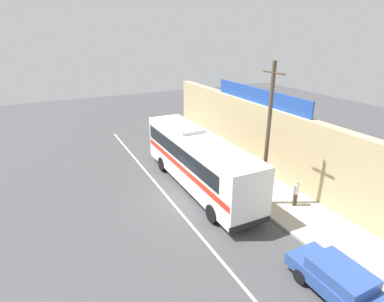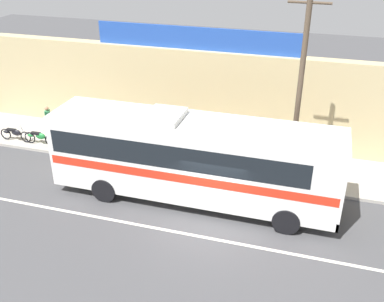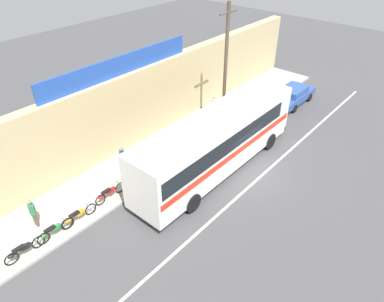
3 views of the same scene
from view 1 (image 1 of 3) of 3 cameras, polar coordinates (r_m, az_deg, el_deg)
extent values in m
plane|color=#444447|center=(19.28, -1.46, -9.04)|extent=(70.00, 70.00, 0.00)
cube|color=#A8A399|center=(21.68, 11.14, -5.61)|extent=(30.00, 3.60, 0.14)
cube|color=tan|center=(22.08, 16.02, 1.04)|extent=(30.00, 0.70, 4.80)
cube|color=#234CAD|center=(23.32, 12.23, 9.99)|extent=(10.33, 0.12, 1.10)
cube|color=silver|center=(19.00, -3.67, -9.56)|extent=(30.00, 0.14, 0.01)
cube|color=white|center=(19.91, 1.09, -1.60)|extent=(11.66, 2.47, 3.10)
cube|color=black|center=(20.08, 0.48, 0.31)|extent=(10.26, 2.49, 0.96)
cube|color=red|center=(20.03, 1.08, -2.39)|extent=(11.43, 2.49, 0.36)
cube|color=black|center=(15.32, 11.26, -7.59)|extent=(0.04, 2.22, 1.40)
cube|color=black|center=(16.28, 10.78, -13.20)|extent=(0.12, 2.47, 0.36)
cube|color=silver|center=(20.31, -0.41, 3.90)|extent=(1.40, 1.73, 0.24)
cylinder|color=black|center=(18.14, 10.21, -9.62)|extent=(1.04, 0.32, 1.04)
cylinder|color=black|center=(17.03, 3.86, -11.52)|extent=(1.04, 0.32, 1.04)
cylinder|color=black|center=(23.83, -0.39, -1.45)|extent=(1.04, 0.32, 1.04)
cylinder|color=black|center=(23.00, -5.52, -2.43)|extent=(1.04, 0.32, 1.04)
cube|color=#2D4C93|center=(14.14, 25.97, -21.55)|extent=(4.36, 1.72, 0.56)
cube|color=#2D4C93|center=(13.85, 26.00, -19.74)|extent=(2.27, 1.55, 0.48)
cube|color=black|center=(13.54, 28.91, -21.58)|extent=(0.21, 1.45, 0.34)
cylinder|color=black|center=(15.39, 23.96, -18.68)|extent=(0.62, 0.20, 0.62)
cylinder|color=black|center=(14.38, 19.45, -21.17)|extent=(0.62, 0.20, 0.62)
cylinder|color=brown|center=(17.46, 13.86, 2.39)|extent=(0.22, 0.22, 8.25)
cylinder|color=brown|center=(16.69, 14.95, 13.91)|extent=(1.60, 0.10, 0.10)
torus|color=black|center=(25.72, 0.90, 0.14)|extent=(0.62, 0.06, 0.62)
torus|color=black|center=(26.79, -0.36, 1.03)|extent=(0.62, 0.06, 0.62)
cylinder|color=silver|center=(25.68, 0.82, 0.82)|extent=(0.34, 0.04, 0.65)
cylinder|color=silver|center=(25.66, 0.72, 1.56)|extent=(0.03, 0.56, 0.03)
ellipsoid|color=red|center=(26.14, 0.32, 0.92)|extent=(0.56, 0.22, 0.34)
cube|color=black|center=(26.34, 0.03, 1.36)|extent=(0.52, 0.20, 0.10)
ellipsoid|color=red|center=(26.69, -0.31, 1.27)|extent=(0.36, 0.14, 0.16)
torus|color=black|center=(27.33, -1.36, 1.44)|extent=(0.62, 0.06, 0.62)
torus|color=black|center=(28.42, -2.46, 2.22)|extent=(0.62, 0.06, 0.62)
cylinder|color=silver|center=(27.30, -1.44, 2.08)|extent=(0.34, 0.04, 0.65)
cylinder|color=silver|center=(27.28, -1.54, 2.78)|extent=(0.03, 0.56, 0.03)
ellipsoid|color=orange|center=(27.76, -1.87, 2.15)|extent=(0.56, 0.22, 0.34)
cube|color=black|center=(27.97, -2.13, 2.56)|extent=(0.52, 0.20, 0.10)
ellipsoid|color=orange|center=(28.33, -2.41, 2.45)|extent=(0.36, 0.14, 0.16)
torus|color=black|center=(29.73, -3.59, 3.06)|extent=(0.62, 0.06, 0.62)
torus|color=black|center=(30.80, -4.48, 3.70)|extent=(0.62, 0.06, 0.62)
cylinder|color=silver|center=(29.70, -3.66, 3.66)|extent=(0.34, 0.04, 0.65)
cylinder|color=silver|center=(29.70, -3.75, 4.30)|extent=(0.03, 0.56, 0.03)
ellipsoid|color=black|center=(30.15, -4.01, 3.68)|extent=(0.56, 0.22, 0.34)
cube|color=black|center=(30.36, -4.22, 4.04)|extent=(0.52, 0.20, 0.10)
ellipsoid|color=black|center=(30.70, -4.45, 3.91)|extent=(0.36, 0.14, 0.16)
torus|color=black|center=(28.46, -2.43, 2.25)|extent=(0.62, 0.06, 0.62)
torus|color=black|center=(29.51, -3.39, 2.93)|extent=(0.62, 0.06, 0.62)
cylinder|color=silver|center=(28.43, -2.51, 2.86)|extent=(0.34, 0.04, 0.65)
cylinder|color=silver|center=(28.42, -2.60, 3.53)|extent=(0.03, 0.56, 0.03)
ellipsoid|color=#237F38|center=(28.87, -2.88, 2.90)|extent=(0.56, 0.22, 0.34)
cube|color=black|center=(29.08, -3.10, 3.28)|extent=(0.52, 0.20, 0.10)
ellipsoid|color=#237F38|center=(29.41, -3.35, 3.15)|extent=(0.36, 0.14, 0.16)
cylinder|color=brown|center=(25.25, 4.88, -0.13)|extent=(0.13, 0.13, 0.81)
cylinder|color=brown|center=(25.16, 4.53, -0.19)|extent=(0.13, 0.13, 0.81)
cylinder|color=#23519E|center=(24.96, 4.75, 1.35)|extent=(0.30, 0.30, 0.60)
sphere|color=#A37556|center=(24.81, 4.79, 2.30)|extent=(0.22, 0.22, 0.22)
cylinder|color=#23519E|center=(25.05, 5.15, 1.48)|extent=(0.08, 0.08, 0.56)
cylinder|color=#23519E|center=(24.85, 4.36, 1.34)|extent=(0.08, 0.08, 0.56)
cylinder|color=brown|center=(19.31, 18.77, -8.44)|extent=(0.13, 0.13, 0.78)
cylinder|color=brown|center=(19.19, 18.39, -8.58)|extent=(0.13, 0.13, 0.78)
cylinder|color=white|center=(18.93, 18.82, -6.71)|extent=(0.30, 0.30, 0.58)
sphere|color=tan|center=(18.74, 18.98, -5.55)|extent=(0.21, 0.21, 0.21)
cylinder|color=white|center=(19.05, 19.26, -6.49)|extent=(0.08, 0.08, 0.54)
cylinder|color=white|center=(18.79, 18.40, -6.78)|extent=(0.08, 0.08, 0.54)
cylinder|color=brown|center=(29.72, -0.67, 3.25)|extent=(0.13, 0.13, 0.77)
cylinder|color=brown|center=(29.65, -0.99, 3.20)|extent=(0.13, 0.13, 0.77)
cylinder|color=#2D7A4C|center=(29.48, -0.84, 4.47)|extent=(0.30, 0.30, 0.58)
sphere|color=#A37556|center=(29.36, -0.84, 5.26)|extent=(0.21, 0.21, 0.21)
cylinder|color=#2D7A4C|center=(29.56, -0.49, 4.57)|extent=(0.08, 0.08, 0.53)
cylinder|color=#2D7A4C|center=(29.39, -1.19, 4.47)|extent=(0.08, 0.08, 0.53)
camera|label=2|loc=(13.45, -58.53, 14.67)|focal=41.63mm
camera|label=3|loc=(29.71, -31.49, 23.96)|focal=32.92mm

